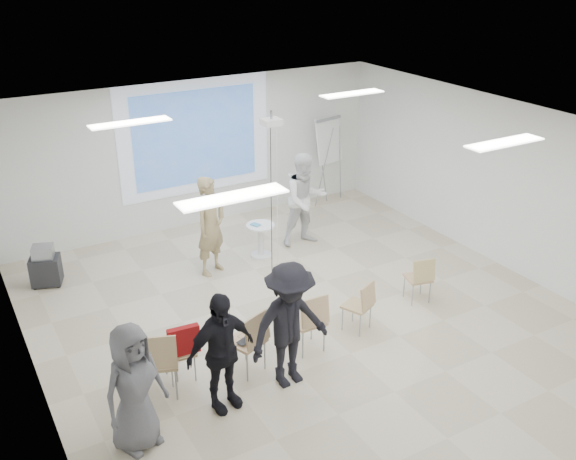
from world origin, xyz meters
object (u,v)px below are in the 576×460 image
audience_left (220,344)px  audience_mid (290,318)px  chair_left_mid (180,350)px  chair_right_inner (361,303)px  player_right (305,195)px  chair_center (310,318)px  chair_right_far (420,276)px  flipchart_easel (329,141)px  audience_outer (133,381)px  chair_left_inner (250,338)px  player_left (210,219)px  av_cart (45,267)px  pedestal_table (261,238)px  laptop (245,338)px  chair_far_left (160,359)px

audience_left → audience_mid: 0.98m
chair_left_mid → chair_right_inner: size_ratio=1.02×
player_right → audience_left: bearing=-129.8°
chair_center → chair_right_far: size_ratio=1.15×
flipchart_easel → audience_outer: bearing=-150.6°
player_right → chair_right_inner: bearing=-102.6°
chair_left_inner → player_right: bearing=27.5°
player_left → flipchart_easel: size_ratio=1.04×
player_left → chair_left_mid: 3.19m
chair_left_inner → chair_right_far: size_ratio=1.16×
chair_left_inner → av_cart: size_ratio=1.29×
chair_right_far → audience_left: 3.96m
pedestal_table → av_cart: av_cart is taller
av_cart → audience_outer: bearing=-68.2°
chair_right_inner → audience_mid: size_ratio=0.41×
player_right → audience_outer: (-4.57, -3.76, -0.11)m
chair_right_far → av_cart: size_ratio=1.12×
player_right → chair_right_inner: (-0.90, -3.09, -0.53)m
chair_center → player_right: bearing=60.9°
pedestal_table → audience_outer: audience_outer is taller
audience_left → chair_right_far: bearing=2.4°
player_left → audience_mid: player_left is taller
player_right → audience_left: (-3.43, -3.63, -0.08)m
audience_left → chair_right_inner: bearing=3.5°
chair_left_mid → flipchart_easel: (5.27, 4.49, 0.94)m
chair_left_mid → audience_mid: 1.53m
audience_left → pedestal_table: bearing=47.2°
player_right → chair_center: 3.70m
chair_center → chair_right_far: (2.28, 0.30, -0.07)m
audience_outer → player_right: bearing=20.1°
chair_right_inner → audience_mid: audience_mid is taller
chair_center → audience_left: audience_left is taller
chair_left_mid → chair_right_inner: (2.79, -0.20, -0.01)m
chair_right_far → av_cart: chair_right_far is taller
laptop → audience_mid: size_ratio=0.17×
pedestal_table → laptop: 3.52m
chair_left_inner → chair_center: size_ratio=1.01×
pedestal_table → chair_center: chair_center is taller
av_cart → chair_left_inner: bearing=-44.4°
pedestal_table → chair_left_mid: size_ratio=0.83×
chair_right_far → audience_mid: 3.02m
pedestal_table → av_cart: 3.80m
chair_far_left → av_cart: bearing=121.1°
chair_center → av_cart: chair_center is taller
chair_center → laptop: chair_center is taller
pedestal_table → chair_right_far: size_ratio=0.85×
chair_right_far → flipchart_easel: bearing=89.5°
chair_center → chair_right_far: 2.30m
pedestal_table → chair_right_far: (1.45, -2.79, 0.11)m
player_left → audience_mid: 3.45m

